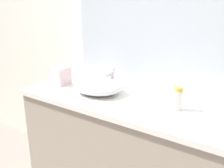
# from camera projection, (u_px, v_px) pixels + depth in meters

# --- Properties ---
(bathroom_wall_rear) EXTENTS (6.00, 0.06, 2.60)m
(bathroom_wall_rear) POSITION_uv_depth(u_px,v_px,m) (156.00, 28.00, 1.66)
(bathroom_wall_rear) COLOR silver
(bathroom_wall_rear) RESTS_ON ground
(vanity_counter) EXTENTS (1.47, 0.59, 0.88)m
(vanity_counter) POSITION_uv_depth(u_px,v_px,m) (127.00, 157.00, 1.66)
(vanity_counter) COLOR gray
(vanity_counter) RESTS_ON ground
(wall_mirror_panel) EXTENTS (1.25, 0.01, 1.02)m
(wall_mirror_panel) POSITION_uv_depth(u_px,v_px,m) (152.00, 15.00, 1.61)
(wall_mirror_panel) COLOR #B2BCC6
(wall_mirror_panel) RESTS_ON vanity_counter
(sink_basin) EXTENTS (0.35, 0.29, 0.10)m
(sink_basin) POSITION_uv_depth(u_px,v_px,m) (97.00, 86.00, 1.62)
(sink_basin) COLOR silver
(sink_basin) RESTS_ON vanity_counter
(faucet) EXTENTS (0.03, 0.12, 0.14)m
(faucet) POSITION_uv_depth(u_px,v_px,m) (111.00, 77.00, 1.74)
(faucet) COLOR silver
(faucet) RESTS_ON vanity_counter
(lotion_bottle) EXTENTS (0.05, 0.05, 0.13)m
(lotion_bottle) POSITION_uv_depth(u_px,v_px,m) (178.00, 99.00, 1.34)
(lotion_bottle) COLOR silver
(lotion_bottle) RESTS_ON vanity_counter
(tissue_box) EXTENTS (0.12, 0.12, 0.17)m
(tissue_box) POSITION_uv_depth(u_px,v_px,m) (60.00, 75.00, 1.80)
(tissue_box) COLOR silver
(tissue_box) RESTS_ON vanity_counter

